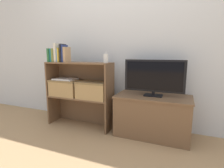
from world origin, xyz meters
TOP-DOWN VIEW (x-y plane):
  - ground_plane at (0.00, 0.00)m, footprint 16.00×16.00m
  - wall_back at (0.00, 0.49)m, footprint 10.00×0.05m
  - tv_stand at (0.51, 0.23)m, footprint 0.91×0.47m
  - tv at (0.51, 0.23)m, footprint 0.72×0.14m
  - bookshelf_lower_tier at (-0.49, 0.21)m, footprint 0.93×0.29m
  - bookshelf_upper_tier at (-0.49, 0.21)m, footprint 0.93×0.29m
  - book_forest at (-0.91, 0.10)m, footprint 0.03×0.16m
  - book_teal at (-0.87, 0.10)m, footprint 0.04×0.13m
  - book_olive at (-0.84, 0.10)m, footprint 0.03×0.15m
  - book_ivory at (-0.80, 0.10)m, footprint 0.04×0.15m
  - book_skyblue at (-0.77, 0.10)m, footprint 0.02×0.14m
  - book_mustard at (-0.74, 0.10)m, footprint 0.02×0.16m
  - book_charcoal at (-0.71, 0.10)m, footprint 0.02×0.14m
  - book_navy at (-0.68, 0.10)m, footprint 0.03×0.12m
  - book_tan at (-0.65, 0.10)m, footprint 0.04×0.13m
  - baby_monitor at (-0.08, 0.15)m, footprint 0.05×0.04m
  - storage_basket_left at (-0.71, 0.13)m, footprint 0.42×0.26m
  - storage_basket_right at (-0.27, 0.13)m, footprint 0.42×0.26m
  - laptop at (-0.71, 0.13)m, footprint 0.31×0.21m

SIDE VIEW (x-z plane):
  - ground_plane at x=0.00m, z-range 0.00..0.00m
  - tv_stand at x=0.51m, z-range 0.00..0.51m
  - bookshelf_lower_tier at x=-0.49m, z-range 0.06..0.48m
  - storage_basket_left at x=-0.71m, z-range 0.44..0.66m
  - storage_basket_right at x=-0.27m, z-range 0.44..0.66m
  - laptop at x=-0.71m, z-range 0.65..0.68m
  - bookshelf_upper_tier at x=-0.49m, z-range 0.49..0.97m
  - tv at x=0.51m, z-range 0.53..0.97m
  - baby_monitor at x=-0.08m, z-range 0.89..1.03m
  - book_skyblue at x=-0.77m, z-range 0.91..1.09m
  - book_teal at x=-0.87m, z-range 0.91..1.09m
  - book_olive at x=-0.84m, z-range 0.91..1.09m
  - book_forest at x=-0.91m, z-range 0.91..1.09m
  - book_mustard at x=-0.74m, z-range 0.91..1.10m
  - book_tan at x=-0.65m, z-range 0.91..1.11m
  - book_navy at x=-0.68m, z-range 0.91..1.14m
  - book_charcoal at x=-0.71m, z-range 0.91..1.15m
  - book_ivory at x=-0.80m, z-range 0.91..1.16m
  - wall_back at x=0.00m, z-range 0.00..2.40m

